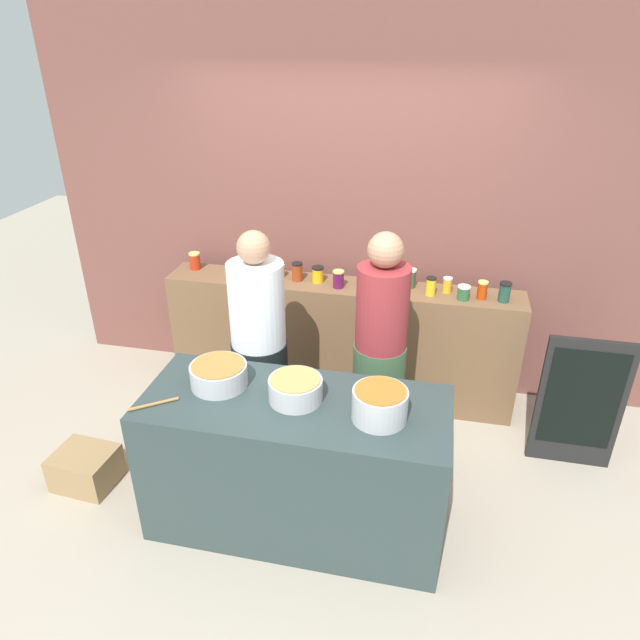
{
  "coord_description": "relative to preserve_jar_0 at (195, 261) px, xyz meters",
  "views": [
    {
      "loc": [
        0.68,
        -2.76,
        2.71
      ],
      "look_at": [
        0.0,
        0.35,
        1.05
      ],
      "focal_mm": 32.03,
      "sensor_mm": 36.0,
      "label": 1
    }
  ],
  "objects": [
    {
      "name": "preserve_jar_8",
      "position": [
        1.7,
        0.01,
        0.0
      ],
      "size": [
        0.08,
        0.08,
        0.14
      ],
      "color": "#314A2E",
      "rests_on": "display_shelf"
    },
    {
      "name": "preserve_jar_2",
      "position": [
        0.57,
        -0.1,
        -0.0
      ],
      "size": [
        0.09,
        0.09,
        0.13
      ],
      "color": "olive",
      "rests_on": "display_shelf"
    },
    {
      "name": "preserve_jar_7",
      "position": [
        1.38,
        -0.04,
        -0.01
      ],
      "size": [
        0.08,
        0.08,
        0.12
      ],
      "color": "#214334",
      "rests_on": "display_shelf"
    },
    {
      "name": "cooking_pot_right",
      "position": [
        1.66,
        -1.5,
        -0.07
      ],
      "size": [
        0.29,
        0.29,
        0.18
      ],
      "color": "#B7B7BC",
      "rests_on": "prep_table"
    },
    {
      "name": "preserve_jar_6",
      "position": [
        1.18,
        -0.11,
        -0.0
      ],
      "size": [
        0.08,
        0.08,
        0.13
      ],
      "color": "#591546",
      "rests_on": "display_shelf"
    },
    {
      "name": "preserve_jar_9",
      "position": [
        1.85,
        -0.1,
        -0.0
      ],
      "size": [
        0.07,
        0.07,
        0.13
      ],
      "color": "gold",
      "rests_on": "display_shelf"
    },
    {
      "name": "preserve_jar_0",
      "position": [
        0.0,
        0.0,
        0.0
      ],
      "size": [
        0.09,
        0.09,
        0.14
      ],
      "color": "#B12A14",
      "rests_on": "display_shelf"
    },
    {
      "name": "display_shelf",
      "position": [
        1.19,
        -0.06,
        -0.55
      ],
      "size": [
        2.7,
        0.36,
        0.97
      ],
      "primitive_type": "cube",
      "color": "brown",
      "rests_on": "ground"
    },
    {
      "name": "preserve_jar_5",
      "position": [
        1.01,
        -0.04,
        -0.01
      ],
      "size": [
        0.09,
        0.09,
        0.12
      ],
      "color": "gold",
      "rests_on": "display_shelf"
    },
    {
      "name": "preserve_jar_10",
      "position": [
        1.97,
        -0.03,
        -0.01
      ],
      "size": [
        0.07,
        0.07,
        0.11
      ],
      "color": "gold",
      "rests_on": "display_shelf"
    },
    {
      "name": "ground",
      "position": [
        1.19,
        -1.16,
        -1.04
      ],
      "size": [
        12.0,
        12.0,
        0.0
      ],
      "primitive_type": "plane",
      "color": "#A69A87"
    },
    {
      "name": "preserve_jar_11",
      "position": [
        2.08,
        -0.12,
        -0.02
      ],
      "size": [
        0.09,
        0.09,
        0.1
      ],
      "color": "#2C6038",
      "rests_on": "display_shelf"
    },
    {
      "name": "wooden_spoon",
      "position": [
        0.46,
        -1.65,
        -0.15
      ],
      "size": [
        0.23,
        0.17,
        0.02
      ],
      "primitive_type": "cylinder",
      "rotation": [
        1.57,
        0.0,
        5.34
      ],
      "color": "#9E703D",
      "rests_on": "prep_table"
    },
    {
      "name": "preserve_jar_4",
      "position": [
        0.85,
        -0.05,
        0.0
      ],
      "size": [
        0.08,
        0.08,
        0.14
      ],
      "color": "#923615",
      "rests_on": "display_shelf"
    },
    {
      "name": "cooking_pot_left",
      "position": [
        0.73,
        -1.39,
        -0.09
      ],
      "size": [
        0.32,
        0.32,
        0.13
      ],
      "color": "#B7B7BC",
      "rests_on": "prep_table"
    },
    {
      "name": "preserve_jar_13",
      "position": [
        2.36,
        -0.1,
        0.0
      ],
      "size": [
        0.08,
        0.08,
        0.14
      ],
      "color": "#20483C",
      "rests_on": "display_shelf"
    },
    {
      "name": "bread_crate",
      "position": [
        -0.24,
        -1.45,
        -0.91
      ],
      "size": [
        0.4,
        0.35,
        0.24
      ],
      "primitive_type": "cube",
      "rotation": [
        0.0,
        0.0,
        -0.07
      ],
      "color": "#96764E",
      "rests_on": "ground"
    },
    {
      "name": "preserve_jar_12",
      "position": [
        2.21,
        -0.09,
        -0.0
      ],
      "size": [
        0.07,
        0.07,
        0.13
      ],
      "color": "#B8370B",
      "rests_on": "display_shelf"
    },
    {
      "name": "preserve_jar_1",
      "position": [
        0.41,
        -0.02,
        -0.01
      ],
      "size": [
        0.07,
        0.07,
        0.12
      ],
      "color": "#8F4C0F",
      "rests_on": "display_shelf"
    },
    {
      "name": "cook_in_cap",
      "position": [
        1.58,
        -0.75,
        -0.29
      ],
      "size": [
        0.34,
        0.34,
        1.64
      ],
      "color": "#3D5E3F",
      "rests_on": "ground"
    },
    {
      "name": "preserve_jar_3",
      "position": [
        0.7,
        -0.02,
        -0.02
      ],
      "size": [
        0.08,
        0.08,
        0.1
      ],
      "color": "gold",
      "rests_on": "display_shelf"
    },
    {
      "name": "cooking_pot_center",
      "position": [
        1.19,
        -1.43,
        -0.09
      ],
      "size": [
        0.3,
        0.3,
        0.13
      ],
      "color": "#B7B7BC",
      "rests_on": "prep_table"
    },
    {
      "name": "storefront_wall",
      "position": [
        1.19,
        0.29,
        0.46
      ],
      "size": [
        4.8,
        0.12,
        3.0
      ],
      "primitive_type": "cube",
      "color": "brown",
      "rests_on": "ground"
    },
    {
      "name": "chalkboard_sign",
      "position": [
        2.89,
        -0.55,
        -0.55
      ],
      "size": [
        0.54,
        0.05,
        0.96
      ],
      "color": "black",
      "rests_on": "ground"
    },
    {
      "name": "cook_with_tongs",
      "position": [
        0.81,
        -0.9,
        -0.3
      ],
      "size": [
        0.36,
        0.36,
        1.64
      ],
      "color": "black",
      "rests_on": "ground"
    },
    {
      "name": "prep_table",
      "position": [
        1.19,
        -1.46,
        -0.6
      ],
      "size": [
        1.7,
        0.7,
        0.88
      ],
      "primitive_type": "cube",
      "color": "#2D3C3C",
      "rests_on": "ground"
    }
  ]
}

